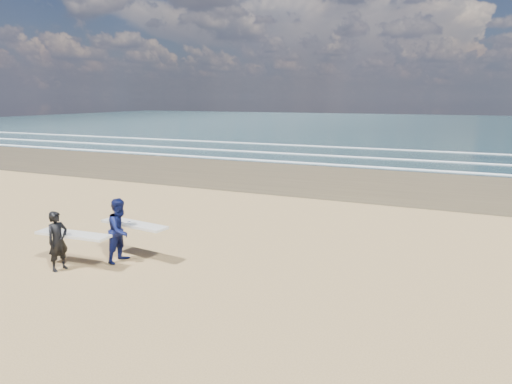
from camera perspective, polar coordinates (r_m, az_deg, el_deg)
The scene contains 2 objects.
surfer_near at distance 13.51m, azimuth -23.26°, elevation -5.51°, with size 2.23×1.01×1.65m.
surfer_far at distance 13.58m, azimuth -16.45°, elevation -4.54°, with size 2.25×1.21×1.85m.
Camera 1 is at (7.98, -7.90, 4.64)m, focal length 32.00 mm.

